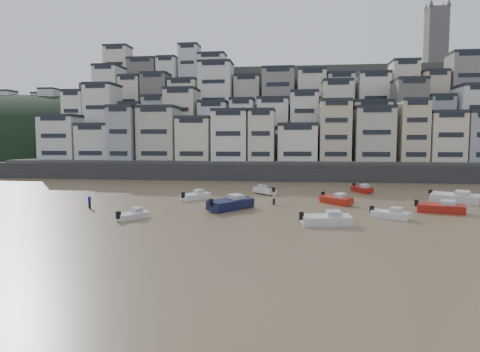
# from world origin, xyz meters

# --- Properties ---
(ground) EXTENTS (400.00, 400.00, 0.00)m
(ground) POSITION_xyz_m (0.00, 0.00, 0.00)
(ground) COLOR olive
(ground) RESTS_ON ground
(sea_strip) EXTENTS (340.00, 340.00, 0.00)m
(sea_strip) POSITION_xyz_m (-110.00, 145.00, 0.01)
(sea_strip) COLOR #455B63
(sea_strip) RESTS_ON ground
(harbor_wall) EXTENTS (140.00, 3.00, 3.50)m
(harbor_wall) POSITION_xyz_m (10.00, 65.00, 1.75)
(harbor_wall) COLOR #38383A
(harbor_wall) RESTS_ON ground
(hillside) EXTENTS (141.04, 66.00, 50.00)m
(hillside) POSITION_xyz_m (14.73, 104.84, 13.01)
(hillside) COLOR #4C4C47
(hillside) RESTS_ON ground
(headland) EXTENTS (216.00, 135.00, 53.33)m
(headland) POSITION_xyz_m (-95.00, 135.00, 0.02)
(headland) COLOR black
(headland) RESTS_ON ground
(boat_a) EXTENTS (5.72, 2.69, 1.50)m
(boat_a) POSITION_xyz_m (14.05, 18.65, 0.75)
(boat_a) COLOR silver
(boat_a) RESTS_ON ground
(boat_b) EXTENTS (4.61, 3.68, 1.23)m
(boat_b) POSITION_xyz_m (21.40, 23.34, 0.62)
(boat_b) COLOR silver
(boat_b) RESTS_ON ground
(boat_c) EXTENTS (6.15, 7.30, 1.98)m
(boat_c) POSITION_xyz_m (2.86, 27.20, 0.99)
(boat_c) COLOR #13193D
(boat_c) RESTS_ON ground
(boat_d) EXTENTS (6.07, 3.29, 1.58)m
(boat_d) POSITION_xyz_m (28.22, 27.92, 0.79)
(boat_d) COLOR #A21E13
(boat_d) RESTS_ON ground
(boat_e) EXTENTS (4.84, 5.46, 1.51)m
(boat_e) POSITION_xyz_m (16.44, 33.58, 0.75)
(boat_e) COLOR #AB2315
(boat_e) RESTS_ON ground
(boat_f) EXTENTS (4.26, 5.36, 1.43)m
(boat_f) POSITION_xyz_m (-3.56, 35.34, 0.72)
(boat_f) COLOR white
(boat_f) RESTS_ON ground
(boat_g) EXTENTS (6.90, 5.51, 1.85)m
(boat_g) POSITION_xyz_m (32.79, 36.42, 0.92)
(boat_g) COLOR silver
(boat_g) RESTS_ON ground
(boat_h) EXTENTS (4.55, 5.20, 1.43)m
(boat_h) POSITION_xyz_m (6.04, 42.89, 0.71)
(boat_h) COLOR silver
(boat_h) RESTS_ON ground
(boat_i) EXTENTS (3.57, 5.28, 1.38)m
(boat_i) POSITION_xyz_m (21.93, 47.04, 0.69)
(boat_i) COLOR #9F1613
(boat_i) RESTS_ON ground
(boat_j) EXTENTS (3.27, 4.14, 1.11)m
(boat_j) POSITION_xyz_m (-6.87, 19.38, 0.55)
(boat_j) COLOR silver
(boat_j) RESTS_ON ground
(person_blue) EXTENTS (0.44, 0.44, 1.74)m
(person_blue) POSITION_xyz_m (-15.23, 25.94, 0.87)
(person_blue) COLOR #161CA8
(person_blue) RESTS_ON ground
(person_pink) EXTENTS (0.44, 0.44, 1.74)m
(person_pink) POSITION_xyz_m (8.04, 31.92, 0.87)
(person_pink) COLOR tan
(person_pink) RESTS_ON ground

